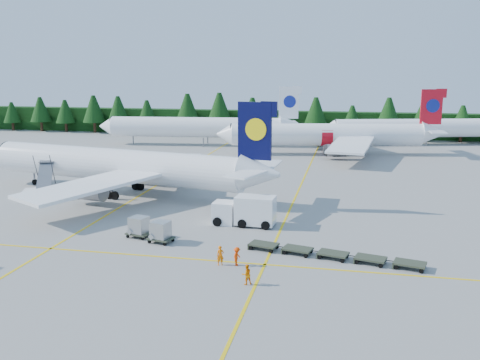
% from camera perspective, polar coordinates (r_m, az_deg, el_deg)
% --- Properties ---
extents(ground, '(320.00, 320.00, 0.00)m').
position_cam_1_polar(ground, '(52.56, -2.79, -6.24)').
color(ground, gray).
rests_on(ground, ground).
extents(taxi_stripe_a, '(0.25, 120.00, 0.01)m').
position_cam_1_polar(taxi_stripe_a, '(75.15, -9.30, -0.83)').
color(taxi_stripe_a, yellow).
rests_on(taxi_stripe_a, ground).
extents(taxi_stripe_b, '(0.25, 120.00, 0.01)m').
position_cam_1_polar(taxi_stripe_b, '(70.56, 6.05, -1.57)').
color(taxi_stripe_b, yellow).
rests_on(taxi_stripe_b, ground).
extents(taxi_stripe_cross, '(80.00, 0.25, 0.01)m').
position_cam_1_polar(taxi_stripe_cross, '(47.10, -4.64, -8.44)').
color(taxi_stripe_cross, yellow).
rests_on(taxi_stripe_cross, ground).
extents(treeline_hedge, '(220.00, 4.00, 6.00)m').
position_cam_1_polar(treeline_hedge, '(131.61, 6.26, 6.00)').
color(treeline_hedge, black).
rests_on(treeline_hedge, ground).
extents(airliner_navy, '(42.68, 34.79, 12.53)m').
position_cam_1_polar(airliner_navy, '(72.48, -13.73, 1.56)').
color(airliner_navy, white).
rests_on(airliner_navy, ground).
extents(airliner_red, '(42.33, 34.53, 12.40)m').
position_cam_1_polar(airliner_red, '(103.78, 8.79, 4.77)').
color(airliner_red, white).
rests_on(airliner_red, ground).
extents(airliner_far_left, '(43.08, 8.34, 12.54)m').
position_cam_1_polar(airliner_far_left, '(115.61, -5.36, 5.67)').
color(airliner_far_left, white).
rests_on(airliner_far_left, ground).
extents(airliner_far_right, '(39.24, 13.33, 11.65)m').
position_cam_1_polar(airliner_far_right, '(121.28, 17.49, 5.34)').
color(airliner_far_right, white).
rests_on(airliner_far_right, ground).
extents(airstairs, '(5.48, 7.12, 4.21)m').
position_cam_1_polar(airstairs, '(72.71, -20.23, -1.11)').
color(airstairs, white).
rests_on(airstairs, ground).
extents(service_truck, '(6.65, 2.67, 3.16)m').
position_cam_1_polar(service_truck, '(56.47, 0.46, -3.28)').
color(service_truck, white).
rests_on(service_truck, ground).
extents(dolly_train, '(15.52, 4.45, 0.15)m').
position_cam_1_polar(dolly_train, '(47.72, 9.90, -7.71)').
color(dolly_train, '#353C2C').
rests_on(dolly_train, ground).
extents(uld_pair, '(5.24, 3.31, 1.73)m').
position_cam_1_polar(uld_pair, '(52.50, -9.61, -5.09)').
color(uld_pair, '#353C2C').
rests_on(uld_pair, ground).
extents(crew_a, '(0.71, 0.59, 1.68)m').
position_cam_1_polar(crew_a, '(45.45, -2.12, -8.06)').
color(crew_a, '#FF6E05').
rests_on(crew_a, ground).
extents(crew_b, '(0.99, 0.95, 1.62)m').
position_cam_1_polar(crew_b, '(41.61, 0.71, -10.03)').
color(crew_b, orange).
rests_on(crew_b, ground).
extents(crew_c, '(0.56, 0.73, 1.60)m').
position_cam_1_polar(crew_c, '(45.35, -0.32, -8.15)').
color(crew_c, '#FF4005').
rests_on(crew_c, ground).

